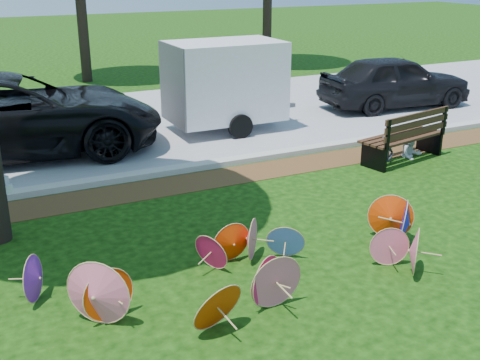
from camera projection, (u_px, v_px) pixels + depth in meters
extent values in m
plane|color=black|center=(274.00, 300.00, 7.66)|extent=(90.00, 90.00, 0.00)
cube|color=#472D16|center=(159.00, 188.00, 11.45)|extent=(90.00, 1.00, 0.01)
cube|color=#B7B5AD|center=(147.00, 174.00, 12.02)|extent=(90.00, 0.30, 0.12)
cube|color=gray|center=(98.00, 128.00, 15.54)|extent=(90.00, 8.00, 0.01)
cone|color=#DC5C7B|center=(96.00, 296.00, 6.98)|extent=(0.69, 0.63, 0.82)
cone|color=#DC5C7B|center=(413.00, 251.00, 8.22)|extent=(0.54, 0.56, 0.67)
cone|color=#180DC9|center=(406.00, 223.00, 9.05)|extent=(0.63, 0.67, 0.73)
cone|color=red|center=(215.00, 304.00, 6.92)|extent=(0.77, 0.54, 0.68)
cone|color=#566FE5|center=(286.00, 240.00, 8.68)|extent=(0.61, 0.53, 0.56)
cone|color=red|center=(391.00, 218.00, 9.23)|extent=(0.65, 0.58, 0.72)
cone|color=#DC5C7B|center=(389.00, 245.00, 8.49)|extent=(0.57, 0.32, 0.58)
cone|color=#C3164D|center=(264.00, 280.00, 7.48)|extent=(0.62, 0.43, 0.67)
cone|color=#DC5C7B|center=(274.00, 280.00, 7.42)|extent=(0.73, 0.20, 0.73)
cone|color=purple|center=(37.00, 279.00, 7.56)|extent=(0.40, 0.61, 0.63)
cone|color=red|center=(233.00, 243.00, 8.53)|extent=(0.62, 0.20, 0.61)
cone|color=#DC5C7B|center=(250.00, 239.00, 8.65)|extent=(0.46, 0.54, 0.62)
cone|color=#C3164D|center=(213.00, 251.00, 8.35)|extent=(0.45, 0.60, 0.57)
cone|color=red|center=(107.00, 293.00, 7.17)|extent=(0.69, 0.33, 0.68)
imported|color=black|center=(13.00, 115.00, 13.13)|extent=(6.76, 3.72, 1.79)
imported|color=black|center=(395.00, 81.00, 17.54)|extent=(4.63, 2.21, 1.53)
cube|color=white|center=(225.00, 81.00, 14.97)|extent=(2.76, 1.76, 2.53)
imported|color=#333945|center=(387.00, 138.00, 12.80)|extent=(0.40, 0.27, 1.06)
imported|color=silver|center=(413.00, 133.00, 13.08)|extent=(0.57, 0.46, 1.10)
cylinder|color=black|center=(81.00, 9.00, 20.74)|extent=(0.36, 0.36, 5.00)
cylinder|color=black|center=(267.00, 3.00, 23.78)|extent=(0.36, 0.36, 5.00)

